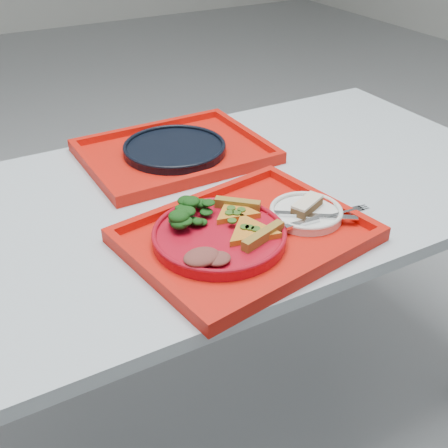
{
  "coord_description": "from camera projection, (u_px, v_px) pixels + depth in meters",
  "views": [
    {
      "loc": [
        -0.49,
        -0.99,
        1.38
      ],
      "look_at": [
        -0.03,
        -0.18,
        0.78
      ],
      "focal_mm": 45.0,
      "sensor_mm": 36.0,
      "label": 1
    }
  ],
  "objects": [
    {
      "name": "navy_plate",
      "position": [
        175.0,
        150.0,
        1.43
      ],
      "size": [
        0.26,
        0.26,
        0.02
      ],
      "primitive_type": "cylinder",
      "color": "black",
      "rests_on": "tray_far"
    },
    {
      "name": "table",
      "position": [
        199.0,
        223.0,
        1.31
      ],
      "size": [
        1.6,
        0.8,
        0.75
      ],
      "color": "#AFBBC4",
      "rests_on": "ground"
    },
    {
      "name": "dinner_plate",
      "position": [
        219.0,
        237.0,
        1.09
      ],
      "size": [
        0.26,
        0.26,
        0.02
      ],
      "primitive_type": "cylinder",
      "color": "#AA0B1C",
      "rests_on": "tray_main"
    },
    {
      "name": "salad_heap",
      "position": [
        191.0,
        210.0,
        1.11
      ],
      "size": [
        0.1,
        0.09,
        0.05
      ],
      "primitive_type": "ellipsoid",
      "color": "black",
      "rests_on": "dinner_plate"
    },
    {
      "name": "pizza_slice_a",
      "position": [
        251.0,
        230.0,
        1.08
      ],
      "size": [
        0.14,
        0.15,
        0.02
      ],
      "primitive_type": null,
      "rotation": [
        0.0,
        0.0,
        1.88
      ],
      "color": "gold",
      "rests_on": "dinner_plate"
    },
    {
      "name": "meat_portion",
      "position": [
        202.0,
        257.0,
        1.0
      ],
      "size": [
        0.07,
        0.05,
        0.02
      ],
      "primitive_type": "ellipsoid",
      "color": "brown",
      "rests_on": "dinner_plate"
    },
    {
      "name": "dessert_bar",
      "position": [
        307.0,
        205.0,
        1.16
      ],
      "size": [
        0.09,
        0.06,
        0.02
      ],
      "rotation": [
        0.0,
        0.0,
        0.42
      ],
      "color": "#442716",
      "rests_on": "side_plate"
    },
    {
      "name": "tray_far",
      "position": [
        175.0,
        154.0,
        1.44
      ],
      "size": [
        0.45,
        0.36,
        0.01
      ],
      "primitive_type": "cube",
      "rotation": [
        0.0,
        0.0,
        0.01
      ],
      "color": "red",
      "rests_on": "table"
    },
    {
      "name": "pizza_slice_b",
      "position": [
        235.0,
        211.0,
        1.14
      ],
      "size": [
        0.14,
        0.14,
        0.02
      ],
      "primitive_type": null,
      "rotation": [
        0.0,
        0.0,
        3.98
      ],
      "color": "gold",
      "rests_on": "dinner_plate"
    },
    {
      "name": "fork",
      "position": [
        325.0,
        217.0,
        1.13
      ],
      "size": [
        0.19,
        0.04,
        0.01
      ],
      "primitive_type": "cube",
      "rotation": [
        0.0,
        0.0,
        -0.08
      ],
      "color": "silver",
      "rests_on": "side_plate"
    },
    {
      "name": "ground",
      "position": [
        205.0,
        414.0,
        1.67
      ],
      "size": [
        10.0,
        10.0,
        0.0
      ],
      "primitive_type": "plane",
      "color": "gray",
      "rests_on": "ground"
    },
    {
      "name": "tray_main",
      "position": [
        246.0,
        238.0,
        1.11
      ],
      "size": [
        0.5,
        0.42,
        0.01
      ],
      "primitive_type": "cube",
      "rotation": [
        0.0,
        0.0,
        0.16
      ],
      "color": "red",
      "rests_on": "table"
    },
    {
      "name": "knife",
      "position": [
        312.0,
        215.0,
        1.14
      ],
      "size": [
        0.16,
        0.12,
        0.01
      ],
      "primitive_type": "cube",
      "rotation": [
        0.0,
        0.0,
        -0.6
      ],
      "color": "silver",
      "rests_on": "side_plate"
    },
    {
      "name": "side_plate",
      "position": [
        306.0,
        214.0,
        1.16
      ],
      "size": [
        0.15,
        0.15,
        0.01
      ],
      "primitive_type": "cylinder",
      "color": "white",
      "rests_on": "tray_main"
    }
  ]
}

